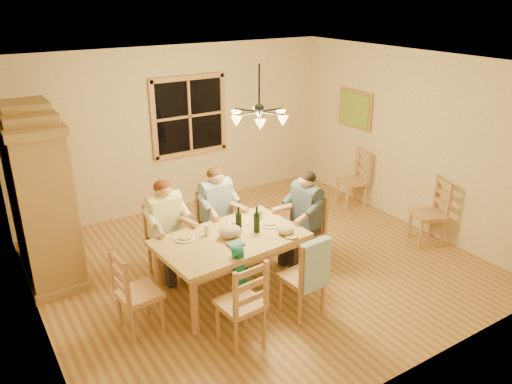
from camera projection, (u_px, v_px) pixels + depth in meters
floor at (259, 265)px, 6.82m from camera, size 5.50×5.50×0.00m
ceiling at (259, 63)px, 5.80m from camera, size 5.50×5.00×0.02m
wall_back at (178, 129)px, 8.27m from camera, size 5.50×0.02×2.70m
wall_left at (26, 223)px, 4.95m from camera, size 0.02×5.00×2.70m
wall_right at (409, 140)px, 7.67m from camera, size 0.02×5.00×2.70m
window at (189, 116)px, 8.27m from camera, size 1.30×0.06×1.30m
painting at (355, 109)px, 8.50m from camera, size 0.06×0.78×0.64m
chandelier at (259, 116)px, 6.04m from camera, size 0.77×0.68×0.71m
armoire at (41, 200)px, 6.23m from camera, size 0.66×1.40×2.30m
dining_table at (230, 245)px, 5.98m from camera, size 1.81×1.20×0.76m
chair_far_left at (168, 255)px, 6.48m from camera, size 0.47×0.45×0.99m
chair_far_right at (218, 238)px, 6.90m from camera, size 0.47×0.45×0.99m
chair_near_left at (241, 316)px, 5.27m from camera, size 0.47×0.45×0.99m
chair_near_right at (302, 288)px, 5.75m from camera, size 0.47×0.45×0.99m
chair_end_left at (140, 305)px, 5.44m from camera, size 0.45×0.47×0.99m
chair_end_right at (304, 243)px, 6.78m from camera, size 0.45×0.47×0.99m
adult_woman at (165, 217)px, 6.27m from camera, size 0.42×0.45×0.87m
adult_plaid_man at (217, 203)px, 6.70m from camera, size 0.42×0.45×0.87m
adult_slate_man at (305, 207)px, 6.58m from camera, size 0.45×0.42×0.87m
towel at (315, 265)px, 5.46m from camera, size 0.39×0.13×0.58m
wine_bottle_a at (239, 220)px, 6.01m from camera, size 0.08×0.08×0.33m
wine_bottle_b at (257, 219)px, 6.02m from camera, size 0.08×0.08×0.33m
plate_woman at (185, 238)px, 5.90m from camera, size 0.26×0.26×0.02m
plate_plaid at (238, 222)px, 6.30m from camera, size 0.26×0.26×0.02m
plate_slate at (270, 224)px, 6.25m from camera, size 0.26×0.26×0.02m
wine_glass_a at (207, 230)px, 5.96m from camera, size 0.06×0.06×0.14m
wine_glass_b at (261, 215)px, 6.36m from camera, size 0.06×0.06×0.14m
cap at (286, 230)px, 6.00m from camera, size 0.20×0.20×0.11m
napkin at (235, 244)px, 5.75m from camera, size 0.19×0.15×0.03m
cloth_bundle at (230, 231)px, 5.91m from camera, size 0.28×0.22×0.15m
child at (240, 281)px, 5.63m from camera, size 0.38×0.33×0.89m
chair_spare_front at (426, 224)px, 7.33m from camera, size 0.56×0.57×0.99m
chair_spare_back at (351, 189)px, 8.60m from camera, size 0.51×0.53×0.99m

